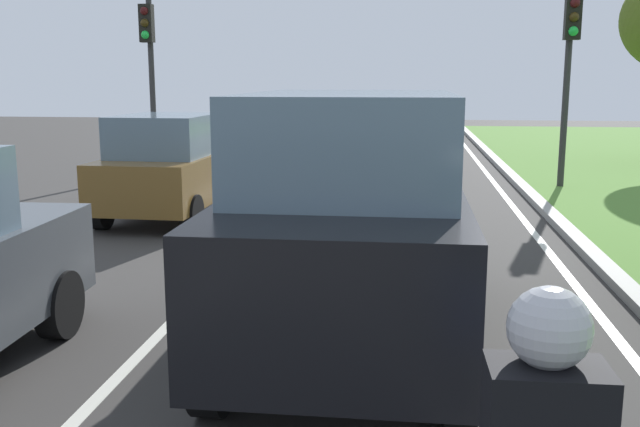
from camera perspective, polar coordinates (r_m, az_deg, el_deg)
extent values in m
plane|color=#383533|center=(11.81, -0.93, -0.92)|extent=(60.00, 60.00, 0.00)
cube|color=silver|center=(11.93, -4.26, -0.82)|extent=(0.12, 32.00, 0.01)
cube|color=silver|center=(11.87, 16.55, -1.31)|extent=(0.12, 32.00, 0.01)
cube|color=#9E9B93|center=(11.95, 18.93, -1.09)|extent=(0.24, 48.00, 0.12)
cube|color=black|center=(6.44, 2.51, -2.46)|extent=(1.90, 4.50, 1.10)
cube|color=slate|center=(6.14, 2.47, 5.87)|extent=(1.70, 2.70, 0.80)
cylinder|color=black|center=(8.16, -2.80, -3.58)|extent=(0.22, 0.76, 0.76)
cylinder|color=black|center=(8.05, 9.58, -3.92)|extent=(0.22, 0.76, 0.76)
cylinder|color=black|center=(5.32, -8.54, -11.75)|extent=(0.22, 0.76, 0.76)
cylinder|color=black|center=(5.15, 11.02, -12.58)|extent=(0.22, 0.76, 0.76)
cylinder|color=black|center=(7.16, -20.07, -6.83)|extent=(0.24, 0.65, 0.64)
cube|color=brown|center=(12.76, -11.66, 2.92)|extent=(1.74, 3.74, 0.80)
cube|color=slate|center=(12.44, -12.19, 6.14)|extent=(1.53, 1.94, 0.68)
cylinder|color=black|center=(14.24, -12.72, 2.06)|extent=(0.24, 0.61, 0.60)
cylinder|color=black|center=(13.77, -6.85, 1.96)|extent=(0.24, 0.61, 0.60)
cylinder|color=black|center=(11.97, -17.05, 0.21)|extent=(0.24, 0.61, 0.60)
cylinder|color=black|center=(11.40, -10.19, 0.01)|extent=(0.24, 0.61, 0.60)
sphere|color=#B2B2B7|center=(2.50, 17.83, -8.69)|extent=(0.28, 0.28, 0.28)
cylinder|color=#2D2D2D|center=(16.33, 19.04, 9.35)|extent=(0.14, 0.14, 4.29)
cube|color=black|center=(16.18, 19.52, 14.52)|extent=(0.32, 0.24, 0.90)
sphere|color=#3F0F0F|center=(16.07, 19.68, 15.54)|extent=(0.20, 0.20, 0.20)
sphere|color=#382B0C|center=(16.05, 19.62, 14.55)|extent=(0.20, 0.20, 0.20)
sphere|color=green|center=(16.03, 19.55, 13.55)|extent=(0.20, 0.20, 0.20)
cylinder|color=#2D2D2D|center=(18.54, -13.24, 10.05)|extent=(0.14, 0.14, 4.48)
cube|color=black|center=(18.40, -13.66, 14.52)|extent=(0.32, 0.24, 0.90)
sphere|color=#3F0F0F|center=(18.30, -13.85, 15.42)|extent=(0.20, 0.20, 0.20)
sphere|color=#382B0C|center=(18.28, -13.81, 14.54)|extent=(0.20, 0.20, 0.20)
sphere|color=green|center=(18.26, -13.77, 13.67)|extent=(0.20, 0.20, 0.20)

